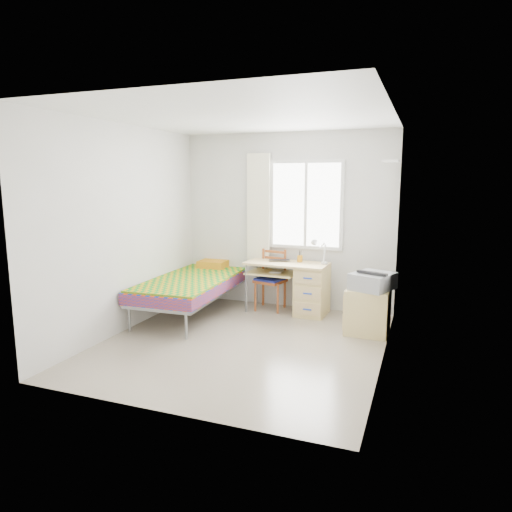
{
  "coord_description": "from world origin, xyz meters",
  "views": [
    {
      "loc": [
        1.95,
        -4.79,
        1.92
      ],
      "look_at": [
        -0.04,
        0.55,
        0.96
      ],
      "focal_mm": 32.0,
      "sensor_mm": 36.0,
      "label": 1
    }
  ],
  "objects_px": {
    "cabinet": "(367,311)",
    "printer": "(373,281)",
    "desk": "(307,287)",
    "chair": "(272,276)",
    "bed": "(196,282)"
  },
  "relations": [
    {
      "from": "bed",
      "to": "chair",
      "type": "distance_m",
      "value": 1.13
    },
    {
      "from": "chair",
      "to": "desk",
      "type": "bearing_deg",
      "value": 3.88
    },
    {
      "from": "cabinet",
      "to": "chair",
      "type": "bearing_deg",
      "value": 158.51
    },
    {
      "from": "bed",
      "to": "chair",
      "type": "bearing_deg",
      "value": 29.55
    },
    {
      "from": "chair",
      "to": "cabinet",
      "type": "bearing_deg",
      "value": -10.5
    },
    {
      "from": "desk",
      "to": "printer",
      "type": "xyz_separation_m",
      "value": [
        0.96,
        -0.54,
        0.28
      ]
    },
    {
      "from": "chair",
      "to": "printer",
      "type": "height_order",
      "value": "chair"
    },
    {
      "from": "cabinet",
      "to": "bed",
      "type": "bearing_deg",
      "value": -179.18
    },
    {
      "from": "printer",
      "to": "cabinet",
      "type": "bearing_deg",
      "value": -146.99
    },
    {
      "from": "cabinet",
      "to": "printer",
      "type": "distance_m",
      "value": 0.4
    },
    {
      "from": "desk",
      "to": "cabinet",
      "type": "height_order",
      "value": "desk"
    },
    {
      "from": "desk",
      "to": "printer",
      "type": "distance_m",
      "value": 1.14
    },
    {
      "from": "chair",
      "to": "cabinet",
      "type": "relative_size",
      "value": 1.57
    },
    {
      "from": "cabinet",
      "to": "desk",
      "type": "bearing_deg",
      "value": 150.87
    },
    {
      "from": "desk",
      "to": "chair",
      "type": "relative_size",
      "value": 1.34
    }
  ]
}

